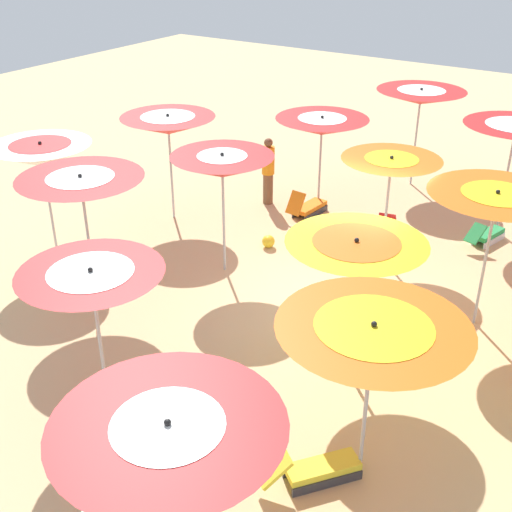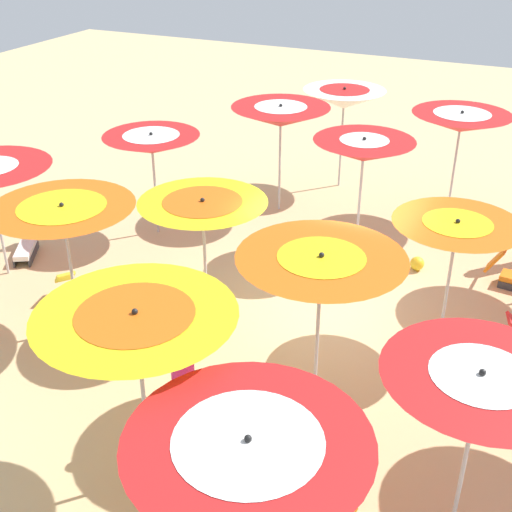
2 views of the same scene
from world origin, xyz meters
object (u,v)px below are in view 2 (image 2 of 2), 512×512
Objects in this scene: beach_umbrella_7 at (63,216)px; beach_umbrella_6 at (203,213)px; beach_umbrella_9 at (456,233)px; lounger_1 at (483,332)px; lounger_5 at (26,246)px; beachgoer_0 at (184,385)px; beach_umbrella_15 at (248,456)px; beach_ball at (417,264)px; beach_umbrella_11 at (136,325)px; beach_umbrella_1 at (281,116)px; beach_umbrella_4 at (461,122)px; beach_umbrella_0 at (344,98)px; beach_umbrella_14 at (479,389)px; beach_umbrella_10 at (321,271)px; beach_umbrella_2 at (152,144)px; lounger_0 at (74,301)px; beach_umbrella_5 at (364,150)px.

beach_umbrella_6 is at bearing 30.86° from beach_umbrella_7.
beach_umbrella_9 is 1.82× the size of lounger_1.
beachgoer_0 is at bearing 30.60° from lounger_5.
beach_ball is (0.00, 7.62, -1.90)m from beach_umbrella_15.
beach_umbrella_11 reaches higher than beachgoer_0.
lounger_5 is at bearing -131.73° from beach_umbrella_1.
beach_umbrella_4 is 9.30m from lounger_5.
beachgoer_0 is at bearing 134.43° from beach_umbrella_15.
beach_umbrella_9 is at bearing -57.44° from beach_umbrella_0.
lounger_1 is (1.42, -4.61, -2.00)m from beach_umbrella_4.
beach_umbrella_14 reaches higher than beach_umbrella_7.
beach_umbrella_1 is 5.96m from beach_umbrella_7.
beach_umbrella_10 is 3.80m from lounger_1.
beach_umbrella_2 is (-1.90, -2.18, -0.21)m from beach_umbrella_1.
beach_umbrella_11 is (-2.70, -4.39, 0.29)m from beach_umbrella_9.
beach_umbrella_1 is 4.81m from beach_umbrella_6.
beachgoer_0 reaches higher than lounger_0.
beach_umbrella_1 is at bearing -166.73° from beachgoer_0.
lounger_1 is at bearing 93.37° from beach_umbrella_14.
lounger_0 is at bearing 30.21° from lounger_5.
lounger_5 is at bearing -132.38° from beach_umbrella_2.
beach_umbrella_2 is at bearing 135.09° from beach_umbrella_6.
beach_ball is (2.84, 3.26, -1.89)m from beach_umbrella_6.
beach_umbrella_15 is (3.53, -9.11, -0.16)m from beach_umbrella_1.
beach_umbrella_14 is 2.42m from beach_umbrella_15.
beach_umbrella_7 reaches higher than beach_umbrella_6.
beach_umbrella_10 is at bearing -62.83° from beach_umbrella_1.
beach_umbrella_7 is 1.99m from lounger_0.
beach_umbrella_9 is (5.54, 2.14, -0.11)m from beach_umbrella_7.
beach_umbrella_0 is 2.92m from beach_umbrella_4.
beach_umbrella_1 is at bearing 101.85° from beach_umbrella_11.
beach_ball is at bearing 80.47° from lounger_5.
beach_umbrella_6 is at bearing -114.09° from beach_umbrella_5.
beach_umbrella_5 is at bearing -65.95° from beach_umbrella_0.
beach_umbrella_4 is at bearing 89.67° from lounger_0.
beach_ball is (0.44, 4.52, -2.08)m from beach_umbrella_10.
beach_umbrella_6 is at bearing 123.09° from beach_umbrella_15.
beach_umbrella_9 is at bearing 21.15° from beach_umbrella_7.
beach_umbrella_4 reaches higher than lounger_5.
beach_umbrella_14 is at bearing 80.21° from lounger_1.
beach_ball is at bearing 42.99° from beach_umbrella_7.
beach_umbrella_6 is at bearing -164.21° from beach_umbrella_9.
beach_umbrella_4 is 0.98× the size of beach_umbrella_11.
beach_umbrella_2 is 6.94m from beach_umbrella_11.
beach_umbrella_11 is 2.17× the size of lounger_5.
lounger_5 is 4.22× the size of beach_ball.
beach_umbrella_11 is (-1.91, -9.26, 0.08)m from beach_umbrella_4.
beach_umbrella_5 is 6.83m from beach_umbrella_14.
beach_umbrella_9 is at bearing -80.79° from beach_umbrella_4.
beach_umbrella_4 is 1.11× the size of beach_umbrella_9.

